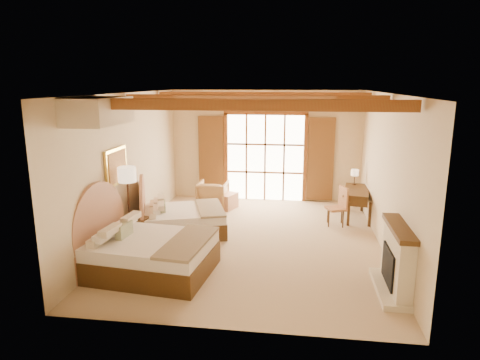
% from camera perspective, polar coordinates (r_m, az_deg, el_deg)
% --- Properties ---
extents(floor, '(7.00, 7.00, 0.00)m').
position_cam_1_polar(floor, '(9.53, 1.63, -8.11)').
color(floor, tan).
rests_on(floor, ground).
extents(wall_back, '(5.50, 0.00, 5.50)m').
position_cam_1_polar(wall_back, '(12.52, 3.41, 4.56)').
color(wall_back, beige).
rests_on(wall_back, ground).
extents(wall_left, '(0.00, 7.00, 7.00)m').
position_cam_1_polar(wall_left, '(9.76, -14.58, 1.75)').
color(wall_left, beige).
rests_on(wall_left, ground).
extents(wall_right, '(0.00, 7.00, 7.00)m').
position_cam_1_polar(wall_right, '(9.22, 18.96, 0.82)').
color(wall_right, beige).
rests_on(wall_right, ground).
extents(ceiling, '(7.00, 7.00, 0.00)m').
position_cam_1_polar(ceiling, '(8.90, 1.77, 11.50)').
color(ceiling, '#A87435').
rests_on(ceiling, ground).
extents(ceiling_beams, '(5.39, 4.60, 0.18)m').
position_cam_1_polar(ceiling_beams, '(8.90, 1.76, 10.72)').
color(ceiling_beams, brown).
rests_on(ceiling_beams, ceiling).
extents(french_doors, '(3.95, 0.08, 2.60)m').
position_cam_1_polar(french_doors, '(12.51, 3.37, 2.93)').
color(french_doors, white).
rests_on(french_doors, ground).
extents(fireplace, '(0.46, 1.40, 1.16)m').
position_cam_1_polar(fireplace, '(7.63, 20.06, -10.35)').
color(fireplace, beige).
rests_on(fireplace, ground).
extents(painting, '(0.06, 0.95, 0.75)m').
position_cam_1_polar(painting, '(9.03, -16.14, 1.75)').
color(painting, '#F0CD53').
rests_on(painting, wall_left).
extents(canopy_valance, '(0.70, 1.40, 0.45)m').
position_cam_1_polar(canopy_valance, '(7.63, -18.39, 8.73)').
color(canopy_valance, beige).
rests_on(canopy_valance, ceiling).
extents(bed_near, '(2.35, 1.87, 1.43)m').
position_cam_1_polar(bed_near, '(8.10, -12.96, -9.07)').
color(bed_near, '#4A3314').
rests_on(bed_near, floor).
extents(bed_far, '(2.30, 1.94, 1.24)m').
position_cam_1_polar(bed_far, '(10.00, -8.42, -4.95)').
color(bed_far, '#4A3314').
rests_on(bed_far, floor).
extents(nightstand, '(0.58, 0.58, 0.60)m').
position_cam_1_polar(nightstand, '(9.47, -13.82, -6.72)').
color(nightstand, '#4A3314').
rests_on(nightstand, floor).
extents(floor_lamp, '(0.37, 0.37, 1.74)m').
position_cam_1_polar(floor_lamp, '(9.03, -14.80, 0.05)').
color(floor_lamp, '#392419').
rests_on(floor_lamp, floor).
extents(armchair, '(0.81, 0.83, 0.74)m').
position_cam_1_polar(armchair, '(11.91, -3.63, -1.93)').
color(armchair, tan).
rests_on(armchair, floor).
extents(ottoman, '(0.75, 0.75, 0.42)m').
position_cam_1_polar(ottoman, '(11.86, -2.09, -2.77)').
color(ottoman, '#B57953').
rests_on(ottoman, floor).
extents(desk, '(0.82, 1.48, 0.76)m').
position_cam_1_polar(desk, '(11.36, 15.19, -2.93)').
color(desk, '#4A3314').
rests_on(desk, floor).
extents(desk_chair, '(0.56, 0.55, 0.96)m').
position_cam_1_polar(desk_chair, '(10.70, 12.75, -4.38)').
color(desk_chair, '#9F7144').
rests_on(desk_chair, floor).
extents(desk_lamp, '(0.20, 0.20, 0.40)m').
position_cam_1_polar(desk_lamp, '(11.73, 15.06, 0.89)').
color(desk_lamp, '#392419').
rests_on(desk_lamp, desk).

